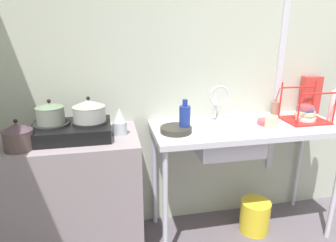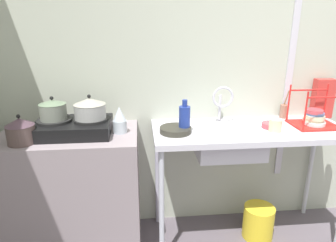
{
  "view_description": "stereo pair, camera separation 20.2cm",
  "coord_description": "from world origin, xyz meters",
  "px_view_note": "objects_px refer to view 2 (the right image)",
  "views": [
    {
      "loc": [
        -1.38,
        -0.52,
        1.59
      ],
      "look_at": [
        -1.0,
        1.37,
        0.96
      ],
      "focal_mm": 31.84,
      "sensor_mm": 36.0,
      "label": 1
    },
    {
      "loc": [
        -1.18,
        -0.55,
        1.59
      ],
      "look_at": [
        -1.0,
        1.37,
        0.96
      ],
      "focal_mm": 31.84,
      "sensor_mm": 36.0,
      "label": 2
    }
  ],
  "objects_px": {
    "pot_on_left_burner": "(53,110)",
    "small_bowl_on_drainboard": "(270,125)",
    "sink_basin": "(227,141)",
    "bucket_on_floor": "(258,222)",
    "frying_pan": "(175,130)",
    "cup_by_rack": "(275,125)",
    "pot_beside_stove": "(21,131)",
    "pot_on_right_burner": "(90,108)",
    "faucet": "(222,99)",
    "cereal_box": "(323,98)",
    "stove": "(73,127)",
    "percolator": "(120,120)",
    "utensil_jar": "(284,111)",
    "bottle_by_sink": "(185,119)",
    "dish_rack": "(314,118)"
  },
  "relations": [
    {
      "from": "pot_on_left_burner",
      "to": "dish_rack",
      "type": "distance_m",
      "value": 1.81
    },
    {
      "from": "pot_on_left_burner",
      "to": "frying_pan",
      "type": "relative_size",
      "value": 0.81
    },
    {
      "from": "cereal_box",
      "to": "pot_beside_stove",
      "type": "bearing_deg",
      "value": -168.01
    },
    {
      "from": "percolator",
      "to": "small_bowl_on_drainboard",
      "type": "bearing_deg",
      "value": -0.22
    },
    {
      "from": "cereal_box",
      "to": "faucet",
      "type": "bearing_deg",
      "value": -172.53
    },
    {
      "from": "dish_rack",
      "to": "cereal_box",
      "type": "height_order",
      "value": "cereal_box"
    },
    {
      "from": "sink_basin",
      "to": "frying_pan",
      "type": "bearing_deg",
      "value": -176.99
    },
    {
      "from": "stove",
      "to": "frying_pan",
      "type": "distance_m",
      "value": 0.68
    },
    {
      "from": "percolator",
      "to": "dish_rack",
      "type": "height_order",
      "value": "dish_rack"
    },
    {
      "from": "percolator",
      "to": "utensil_jar",
      "type": "relative_size",
      "value": 0.83
    },
    {
      "from": "bottle_by_sink",
      "to": "cereal_box",
      "type": "bearing_deg",
      "value": 12.32
    },
    {
      "from": "sink_basin",
      "to": "cereal_box",
      "type": "height_order",
      "value": "cereal_box"
    },
    {
      "from": "pot_on_right_burner",
      "to": "cereal_box",
      "type": "distance_m",
      "value": 1.75
    },
    {
      "from": "utensil_jar",
      "to": "small_bowl_on_drainboard",
      "type": "bearing_deg",
      "value": -132.17
    },
    {
      "from": "stove",
      "to": "bottle_by_sink",
      "type": "bearing_deg",
      "value": -2.9
    },
    {
      "from": "faucet",
      "to": "cereal_box",
      "type": "distance_m",
      "value": 0.82
    },
    {
      "from": "faucet",
      "to": "frying_pan",
      "type": "bearing_deg",
      "value": -153.63
    },
    {
      "from": "pot_beside_stove",
      "to": "sink_basin",
      "type": "height_order",
      "value": "pot_beside_stove"
    },
    {
      "from": "frying_pan",
      "to": "cup_by_rack",
      "type": "xyz_separation_m",
      "value": [
        0.68,
        -0.04,
        0.02
      ]
    },
    {
      "from": "pot_beside_stove",
      "to": "bottle_by_sink",
      "type": "height_order",
      "value": "bottle_by_sink"
    },
    {
      "from": "faucet",
      "to": "small_bowl_on_drainboard",
      "type": "height_order",
      "value": "faucet"
    },
    {
      "from": "pot_on_left_burner",
      "to": "small_bowl_on_drainboard",
      "type": "distance_m",
      "value": 1.48
    },
    {
      "from": "pot_beside_stove",
      "to": "pot_on_right_burner",
      "type": "bearing_deg",
      "value": 19.48
    },
    {
      "from": "frying_pan",
      "to": "pot_beside_stove",
      "type": "bearing_deg",
      "value": -174.04
    },
    {
      "from": "stove",
      "to": "cup_by_rack",
      "type": "xyz_separation_m",
      "value": [
        1.36,
        -0.08,
        -0.01
      ]
    },
    {
      "from": "stove",
      "to": "utensil_jar",
      "type": "relative_size",
      "value": 2.24
    },
    {
      "from": "pot_on_left_burner",
      "to": "bottle_by_sink",
      "type": "xyz_separation_m",
      "value": [
        0.86,
        -0.04,
        -0.08
      ]
    },
    {
      "from": "frying_pan",
      "to": "cereal_box",
      "type": "height_order",
      "value": "cereal_box"
    },
    {
      "from": "frying_pan",
      "to": "small_bowl_on_drainboard",
      "type": "height_order",
      "value": "frying_pan"
    },
    {
      "from": "cereal_box",
      "to": "bucket_on_floor",
      "type": "relative_size",
      "value": 1.16
    },
    {
      "from": "bottle_by_sink",
      "to": "cereal_box",
      "type": "xyz_separation_m",
      "value": [
        1.12,
        0.24,
        0.06
      ]
    },
    {
      "from": "stove",
      "to": "small_bowl_on_drainboard",
      "type": "xyz_separation_m",
      "value": [
        1.36,
        -0.01,
        -0.03
      ]
    },
    {
      "from": "frying_pan",
      "to": "cereal_box",
      "type": "relative_size",
      "value": 0.71
    },
    {
      "from": "stove",
      "to": "bucket_on_floor",
      "type": "bearing_deg",
      "value": -1.54
    },
    {
      "from": "cup_by_rack",
      "to": "utensil_jar",
      "type": "relative_size",
      "value": 0.39
    },
    {
      "from": "utensil_jar",
      "to": "faucet",
      "type": "bearing_deg",
      "value": -171.69
    },
    {
      "from": "small_bowl_on_drainboard",
      "to": "bottle_by_sink",
      "type": "bearing_deg",
      "value": -177.39
    },
    {
      "from": "small_bowl_on_drainboard",
      "to": "stove",
      "type": "bearing_deg",
      "value": 179.61
    },
    {
      "from": "pot_on_left_burner",
      "to": "bottle_by_sink",
      "type": "bearing_deg",
      "value": -2.51
    },
    {
      "from": "faucet",
      "to": "pot_on_left_burner",
      "type": "bearing_deg",
      "value": -173.15
    },
    {
      "from": "pot_beside_stove",
      "to": "frying_pan",
      "type": "relative_size",
      "value": 0.86
    },
    {
      "from": "dish_rack",
      "to": "cup_by_rack",
      "type": "distance_m",
      "value": 0.34
    },
    {
      "from": "faucet",
      "to": "bucket_on_floor",
      "type": "height_order",
      "value": "faucet"
    },
    {
      "from": "faucet",
      "to": "pot_beside_stove",
      "type": "bearing_deg",
      "value": -168.03
    },
    {
      "from": "pot_beside_stove",
      "to": "frying_pan",
      "type": "height_order",
      "value": "pot_beside_stove"
    },
    {
      "from": "frying_pan",
      "to": "cup_by_rack",
      "type": "relative_size",
      "value": 2.52
    },
    {
      "from": "stove",
      "to": "sink_basin",
      "type": "relative_size",
      "value": 1.08
    },
    {
      "from": "sink_basin",
      "to": "bucket_on_floor",
      "type": "height_order",
      "value": "sink_basin"
    },
    {
      "from": "pot_on_right_burner",
      "to": "cereal_box",
      "type": "xyz_separation_m",
      "value": [
        1.74,
        0.21,
        -0.02
      ]
    },
    {
      "from": "pot_beside_stove",
      "to": "faucet",
      "type": "bearing_deg",
      "value": 11.97
    }
  ]
}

